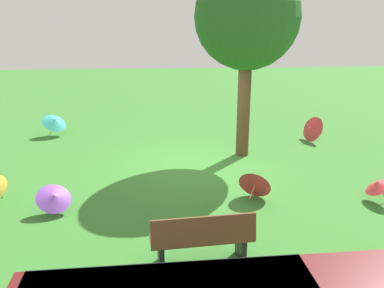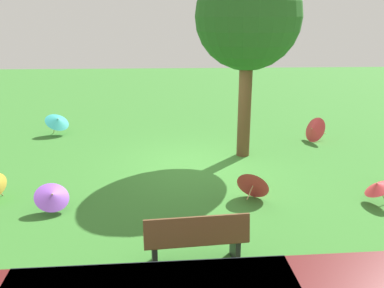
{
  "view_description": "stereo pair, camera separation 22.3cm",
  "coord_description": "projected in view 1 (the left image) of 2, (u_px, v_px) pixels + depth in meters",
  "views": [
    {
      "loc": [
        0.98,
        9.99,
        3.76
      ],
      "look_at": [
        0.25,
        0.12,
        0.6
      ],
      "focal_mm": 38.12,
      "sensor_mm": 36.0,
      "label": 1
    },
    {
      "loc": [
        0.75,
        10.0,
        3.76
      ],
      "look_at": [
        0.25,
        0.12,
        0.6
      ],
      "focal_mm": 38.12,
      "sensor_mm": 36.0,
      "label": 2
    }
  ],
  "objects": [
    {
      "name": "ground",
      "position": [
        201.0,
        164.0,
        10.7
      ],
      "size": [
        40.0,
        40.0,
        0.0
      ],
      "primitive_type": "plane",
      "color": "#387A2D"
    },
    {
      "name": "parasol_teal_1",
      "position": [
        55.0,
        121.0,
        13.04
      ],
      "size": [
        1.05,
        1.05,
        0.76
      ],
      "color": "tan",
      "rests_on": "ground"
    },
    {
      "name": "parasol_red_1",
      "position": [
        379.0,
        184.0,
        8.44
      ],
      "size": [
        0.72,
        0.73,
        0.61
      ],
      "color": "tan",
      "rests_on": "ground"
    },
    {
      "name": "parasol_red_0",
      "position": [
        256.0,
        183.0,
        8.63
      ],
      "size": [
        0.82,
        0.73,
        0.69
      ],
      "color": "tan",
      "rests_on": "ground"
    },
    {
      "name": "parasol_purple_1",
      "position": [
        54.0,
        197.0,
        7.95
      ],
      "size": [
        0.9,
        0.88,
        0.6
      ],
      "color": "tan",
      "rests_on": "ground"
    },
    {
      "name": "parasol_red_2",
      "position": [
        311.0,
        128.0,
        12.58
      ],
      "size": [
        0.82,
        0.89,
        0.78
      ],
      "color": "tan",
      "rests_on": "ground"
    },
    {
      "name": "park_bench",
      "position": [
        202.0,
        239.0,
        6.26
      ],
      "size": [
        1.64,
        0.62,
        0.9
      ],
      "color": "brown",
      "rests_on": "ground"
    },
    {
      "name": "shade_tree",
      "position": [
        247.0,
        18.0,
        10.31
      ],
      "size": [
        2.7,
        2.7,
        5.06
      ],
      "color": "brown",
      "rests_on": "ground"
    }
  ]
}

